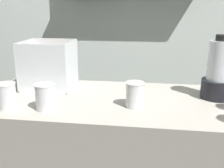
{
  "coord_description": "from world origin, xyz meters",
  "views": [
    {
      "loc": [
        0.18,
        -1.29,
        1.37
      ],
      "look_at": [
        0.0,
        0.0,
        0.98
      ],
      "focal_mm": 42.28,
      "sensor_mm": 36.0,
      "label": 1
    }
  ],
  "objects_px": {
    "juice_cup_mango_far_left": "(7,97)",
    "juice_cup_mango_left": "(45,98)",
    "blender_pitcher": "(218,74)",
    "carrot_display_bin": "(49,72)",
    "juice_cup_carrot_middle": "(135,95)"
  },
  "relations": [
    {
      "from": "blender_pitcher",
      "to": "juice_cup_carrot_middle",
      "type": "height_order",
      "value": "blender_pitcher"
    },
    {
      "from": "blender_pitcher",
      "to": "juice_cup_mango_far_left",
      "type": "xyz_separation_m",
      "value": [
        -1.01,
        -0.29,
        -0.07
      ]
    },
    {
      "from": "juice_cup_mango_far_left",
      "to": "carrot_display_bin",
      "type": "bearing_deg",
      "value": 78.42
    },
    {
      "from": "juice_cup_mango_left",
      "to": "blender_pitcher",
      "type": "bearing_deg",
      "value": 18.54
    },
    {
      "from": "blender_pitcher",
      "to": "juice_cup_mango_left",
      "type": "distance_m",
      "value": 0.88
    },
    {
      "from": "juice_cup_mango_far_left",
      "to": "blender_pitcher",
      "type": "bearing_deg",
      "value": 16.1
    },
    {
      "from": "carrot_display_bin",
      "to": "blender_pitcher",
      "type": "bearing_deg",
      "value": -4.12
    },
    {
      "from": "carrot_display_bin",
      "to": "juice_cup_mango_left",
      "type": "height_order",
      "value": "carrot_display_bin"
    },
    {
      "from": "juice_cup_mango_far_left",
      "to": "juice_cup_mango_left",
      "type": "relative_size",
      "value": 1.0
    },
    {
      "from": "carrot_display_bin",
      "to": "juice_cup_mango_far_left",
      "type": "bearing_deg",
      "value": -101.58
    },
    {
      "from": "juice_cup_mango_left",
      "to": "carrot_display_bin",
      "type": "bearing_deg",
      "value": 107.66
    },
    {
      "from": "juice_cup_mango_left",
      "to": "juice_cup_carrot_middle",
      "type": "xyz_separation_m",
      "value": [
        0.41,
        0.09,
        0.0
      ]
    },
    {
      "from": "carrot_display_bin",
      "to": "blender_pitcher",
      "type": "distance_m",
      "value": 0.94
    },
    {
      "from": "juice_cup_carrot_middle",
      "to": "blender_pitcher",
      "type": "bearing_deg",
      "value": 24.1
    },
    {
      "from": "carrot_display_bin",
      "to": "blender_pitcher",
      "type": "relative_size",
      "value": 0.86
    }
  ]
}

